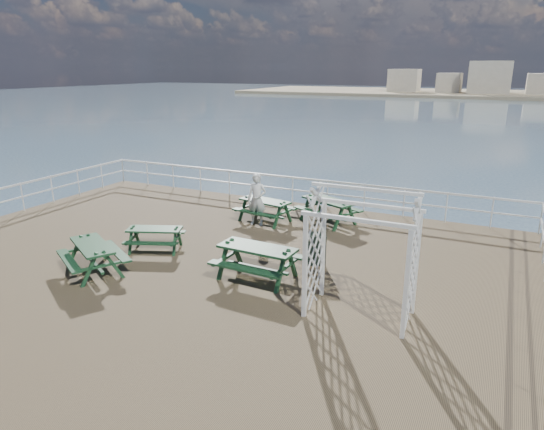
{
  "coord_description": "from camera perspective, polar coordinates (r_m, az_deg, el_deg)",
  "views": [
    {
      "loc": [
        7.47,
        -10.58,
        5.28
      ],
      "look_at": [
        1.54,
        1.73,
        1.1
      ],
      "focal_mm": 32.0,
      "sensor_mm": 36.0,
      "label": 1
    }
  ],
  "objects": [
    {
      "name": "picnic_table_b",
      "position": [
        17.15,
        6.63,
        1.08
      ],
      "size": [
        2.42,
        2.23,
        0.95
      ],
      "rotation": [
        0.0,
        0.0,
        -0.43
      ],
      "color": "#12331B",
      "rests_on": "ground"
    },
    {
      "name": "ground",
      "position": [
        14.04,
        -8.82,
        -5.96
      ],
      "size": [
        18.0,
        14.0,
        0.3
      ],
      "primitive_type": "cube",
      "color": "brown",
      "rests_on": "ground"
    },
    {
      "name": "picnic_table_c",
      "position": [
        17.17,
        -0.84,
        1.09
      ],
      "size": [
        2.06,
        1.77,
        0.89
      ],
      "rotation": [
        0.0,
        0.0,
        -0.18
      ],
      "color": "#12331B",
      "rests_on": "ground"
    },
    {
      "name": "sea_backdrop",
      "position": [
        144.85,
        28.45,
        12.74
      ],
      "size": [
        300.0,
        300.0,
        9.2
      ],
      "color": "#41576E",
      "rests_on": "ground"
    },
    {
      "name": "trellis_arbor",
      "position": [
        10.65,
        10.46,
        -5.28
      ],
      "size": [
        2.35,
        1.28,
        2.91
      ],
      "rotation": [
        0.0,
        0.0,
        0.01
      ],
      "color": "silver",
      "rests_on": "ground"
    },
    {
      "name": "picnic_table_e",
      "position": [
        12.55,
        -1.74,
        -4.76
      ],
      "size": [
        2.08,
        1.71,
        0.98
      ],
      "rotation": [
        0.0,
        0.0,
        -0.04
      ],
      "color": "#12331B",
      "rests_on": "ground"
    },
    {
      "name": "picnic_table_d",
      "position": [
        13.76,
        -20.34,
        -4.09
      ],
      "size": [
        2.36,
        2.23,
        0.9
      ],
      "rotation": [
        0.0,
        0.0,
        -0.53
      ],
      "color": "#12331B",
      "rests_on": "ground"
    },
    {
      "name": "person",
      "position": [
        16.71,
        -1.79,
        1.84
      ],
      "size": [
        0.72,
        0.53,
        1.82
      ],
      "primitive_type": "imported",
      "rotation": [
        0.0,
        0.0,
        0.15
      ],
      "color": "silver",
      "rests_on": "ground"
    },
    {
      "name": "sandwich_board",
      "position": [
        13.39,
        5.12,
        -4.14
      ],
      "size": [
        0.7,
        0.61,
        0.96
      ],
      "rotation": [
        0.0,
        0.0,
        0.37
      ],
      "color": "black",
      "rests_on": "ground"
    },
    {
      "name": "picnic_table_a",
      "position": [
        14.91,
        -13.62,
        -2.2
      ],
      "size": [
        1.95,
        1.78,
        0.77
      ],
      "rotation": [
        0.0,
        0.0,
        0.38
      ],
      "color": "#12331B",
      "rests_on": "ground"
    },
    {
      "name": "railing",
      "position": [
        15.78,
        -3.96,
        0.75
      ],
      "size": [
        17.77,
        13.76,
        1.1
      ],
      "color": "silver",
      "rests_on": "ground"
    }
  ]
}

